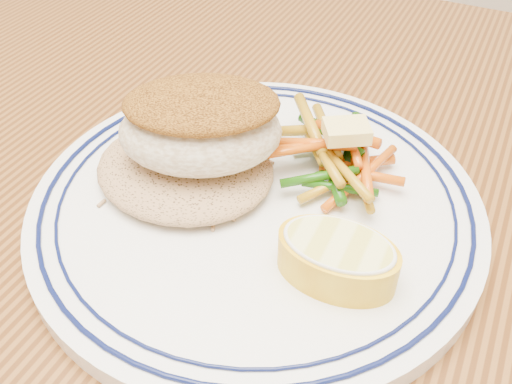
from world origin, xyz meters
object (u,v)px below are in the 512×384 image
object	(u,v)px
rice_pilaf	(185,165)
vegetable_pile	(335,153)
fish_fillet	(201,125)
plate	(256,204)
dining_table	(200,323)
lemon_wedge	(337,257)

from	to	relation	value
rice_pilaf	vegetable_pile	distance (m)	0.10
fish_fillet	plate	bearing A→B (deg)	-4.29
plate	vegetable_pile	world-z (taller)	vegetable_pile
dining_table	plate	bearing A→B (deg)	49.69
lemon_wedge	dining_table	bearing A→B (deg)	177.77
plate	vegetable_pile	bearing A→B (deg)	55.00
fish_fillet	lemon_wedge	world-z (taller)	fish_fillet
fish_fillet	dining_table	bearing A→B (deg)	-74.81
dining_table	fish_fillet	world-z (taller)	fish_fillet
dining_table	lemon_wedge	xyz separation A→B (m)	(0.10, -0.00, 0.13)
rice_pilaf	fish_fillet	distance (m)	0.03
lemon_wedge	plate	bearing A→B (deg)	150.41
dining_table	rice_pilaf	distance (m)	0.13
dining_table	fish_fillet	bearing A→B (deg)	105.19
plate	fish_fillet	size ratio (longest dim) A/B	2.32
fish_fillet	vegetable_pile	size ratio (longest dim) A/B	1.25
dining_table	vegetable_pile	size ratio (longest dim) A/B	14.69
dining_table	lemon_wedge	world-z (taller)	lemon_wedge
plate	lemon_wedge	world-z (taller)	lemon_wedge
vegetable_pile	rice_pilaf	bearing A→B (deg)	-148.43
dining_table	lemon_wedge	size ratio (longest dim) A/B	21.37
rice_pilaf	lemon_wedge	bearing A→B (deg)	-16.70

